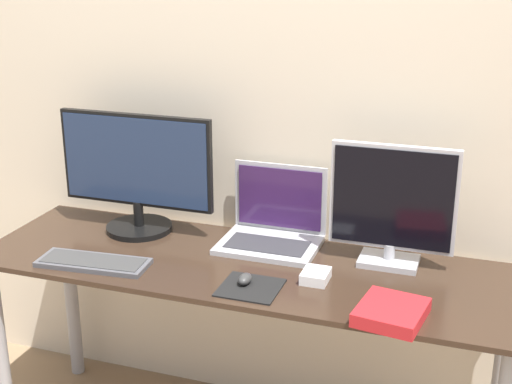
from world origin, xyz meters
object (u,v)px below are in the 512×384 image
(monitor_left, at_px, (136,172))
(keyboard, at_px, (93,262))
(monitor_right, at_px, (392,205))
(book, at_px, (391,312))
(mouse, at_px, (245,279))
(laptop, at_px, (274,225))
(power_brick, at_px, (316,276))

(monitor_left, distance_m, keyboard, 0.38)
(monitor_left, height_order, monitor_right, monitor_left)
(keyboard, relative_size, book, 1.69)
(monitor_right, distance_m, mouse, 0.52)
(laptop, xyz_separation_m, power_brick, (0.21, -0.25, -0.05))
(keyboard, height_order, book, book)
(book, bearing_deg, laptop, 138.90)
(monitor_left, bearing_deg, book, -20.48)
(monitor_left, xyz_separation_m, keyboard, (-0.00, -0.32, -0.21))
(mouse, distance_m, book, 0.46)
(laptop, distance_m, power_brick, 0.33)
(keyboard, bearing_deg, monitor_left, 89.95)
(laptop, height_order, mouse, laptop)
(monitor_right, bearing_deg, power_brick, -134.30)
(monitor_left, xyz_separation_m, monitor_right, (0.90, 0.00, -0.02))
(laptop, height_order, keyboard, laptop)
(mouse, bearing_deg, monitor_left, 149.91)
(monitor_left, bearing_deg, mouse, -30.09)
(monitor_right, height_order, book, monitor_right)
(keyboard, xyz_separation_m, book, (0.97, -0.04, 0.01))
(monitor_right, relative_size, mouse, 6.38)
(monitor_right, xyz_separation_m, keyboard, (-0.90, -0.32, -0.19))
(monitor_left, relative_size, monitor_right, 1.43)
(keyboard, distance_m, power_brick, 0.72)
(laptop, xyz_separation_m, book, (0.47, -0.41, -0.04))
(mouse, xyz_separation_m, power_brick, (0.20, 0.10, -0.00))
(monitor_left, relative_size, book, 2.60)
(monitor_right, bearing_deg, keyboard, -160.58)
(laptop, height_order, book, laptop)
(monitor_right, height_order, power_brick, monitor_right)
(monitor_right, xyz_separation_m, laptop, (-0.41, 0.05, -0.14))
(monitor_right, relative_size, keyboard, 1.08)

